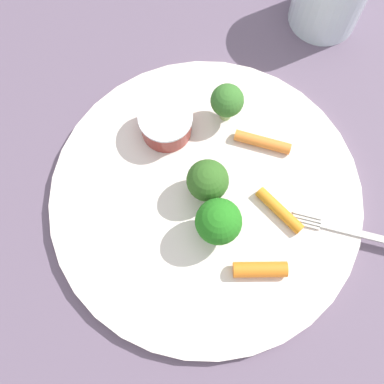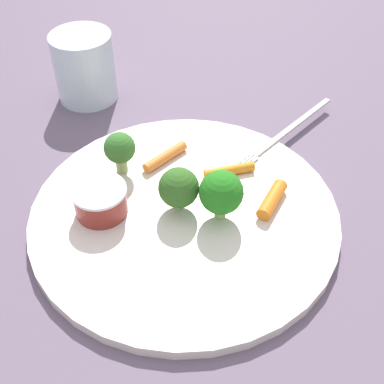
{
  "view_description": "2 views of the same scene",
  "coord_description": "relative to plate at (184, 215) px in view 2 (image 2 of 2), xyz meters",
  "views": [
    {
      "loc": [
        -0.01,
        0.15,
        0.48
      ],
      "look_at": [
        0.01,
        0.0,
        0.02
      ],
      "focal_mm": 46.45,
      "sensor_mm": 36.0,
      "label": 1
    },
    {
      "loc": [
        0.28,
        0.21,
        0.38
      ],
      "look_at": [
        -0.02,
        -0.0,
        0.03
      ],
      "focal_mm": 47.39,
      "sensor_mm": 36.0,
      "label": 2
    }
  ],
  "objects": [
    {
      "name": "ground_plane",
      "position": [
        0.0,
        0.0,
        -0.01
      ],
      "size": [
        2.4,
        2.4,
        0.0
      ],
      "primitive_type": "plane",
      "color": "#625266"
    },
    {
      "name": "plate",
      "position": [
        0.0,
        0.0,
        0.0
      ],
      "size": [
        0.31,
        0.31,
        0.01
      ],
      "primitive_type": "cylinder",
      "color": "silver",
      "rests_on": "ground_plane"
    },
    {
      "name": "sauce_cup",
      "position": [
        0.05,
        -0.07,
        0.02
      ],
      "size": [
        0.05,
        0.05,
        0.03
      ],
      "color": "maroon",
      "rests_on": "plate"
    },
    {
      "name": "broccoli_floret_0",
      "position": [
        -0.0,
        -0.01,
        0.03
      ],
      "size": [
        0.04,
        0.04,
        0.05
      ],
      "color": "#89AD5F",
      "rests_on": "plate"
    },
    {
      "name": "broccoli_floret_1",
      "position": [
        -0.01,
        -0.09,
        0.04
      ],
      "size": [
        0.03,
        0.03,
        0.05
      ],
      "color": "#96BD72",
      "rests_on": "plate"
    },
    {
      "name": "broccoli_floret_2",
      "position": [
        -0.01,
        0.03,
        0.04
      ],
      "size": [
        0.04,
        0.04,
        0.05
      ],
      "color": "#97B767",
      "rests_on": "plate"
    },
    {
      "name": "carrot_stick_0",
      "position": [
        -0.07,
        0.01,
        0.01
      ],
      "size": [
        0.05,
        0.04,
        0.01
      ],
      "primitive_type": "cylinder",
      "rotation": [
        1.57,
        0.0,
        4.03
      ],
      "color": "orange",
      "rests_on": "plate"
    },
    {
      "name": "carrot_stick_1",
      "position": [
        -0.05,
        -0.06,
        0.01
      ],
      "size": [
        0.06,
        0.02,
        0.01
      ],
      "primitive_type": "cylinder",
      "rotation": [
        1.57,
        0.0,
        1.42
      ],
      "color": "orange",
      "rests_on": "plate"
    },
    {
      "name": "carrot_stick_2",
      "position": [
        -0.06,
        0.07,
        0.01
      ],
      "size": [
        0.05,
        0.02,
        0.01
      ],
      "primitive_type": "cylinder",
      "rotation": [
        1.57,
        0.0,
        1.71
      ],
      "color": "orange",
      "rests_on": "plate"
    },
    {
      "name": "fork",
      "position": [
        -0.17,
        0.02,
        0.01
      ],
      "size": [
        0.18,
        0.03,
        0.0
      ],
      "color": "beige",
      "rests_on": "plate"
    },
    {
      "name": "drinking_glass",
      "position": [
        -0.11,
        -0.24,
        0.04
      ],
      "size": [
        0.08,
        0.08,
        0.09
      ],
      "primitive_type": "cylinder",
      "color": "silver",
      "rests_on": "ground_plane"
    }
  ]
}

